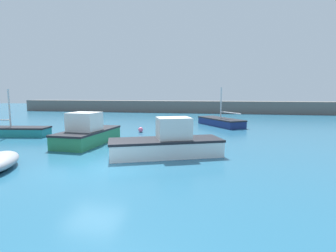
{
  "coord_description": "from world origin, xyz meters",
  "views": [
    {
      "loc": [
        5.35,
        -10.4,
        3.27
      ],
      "look_at": [
        1.5,
        9.78,
        0.65
      ],
      "focal_mm": 28.0,
      "sensor_mm": 36.0,
      "label": 1
    }
  ],
  "objects": [
    {
      "name": "rowboat_with_red_cover",
      "position": [
        -10.68,
        19.8,
        0.4
      ],
      "size": [
        3.16,
        2.9,
        0.8
      ],
      "rotation": [
        0.0,
        0.0,
        5.59
      ],
      "color": "red",
      "rests_on": "ground_plane"
    },
    {
      "name": "motorboat_grey_hull",
      "position": [
        2.82,
        2.69,
        0.66
      ],
      "size": [
        6.11,
        4.02,
        2.0
      ],
      "rotation": [
        0.0,
        0.0,
        3.53
      ],
      "color": "white",
      "rests_on": "ground_plane"
    },
    {
      "name": "mooring_buoy_red",
      "position": [
        -6.37,
        10.2,
        0.29
      ],
      "size": [
        0.57,
        0.57,
        0.57
      ],
      "primitive_type": "sphere",
      "color": "red",
      "rests_on": "ground_plane"
    },
    {
      "name": "ground_plane",
      "position": [
        0.0,
        0.0,
        -0.1
      ],
      "size": [
        120.0,
        120.0,
        0.2
      ],
      "primitive_type": "cube",
      "color": "#235B7A"
    },
    {
      "name": "motorboat_with_cabin",
      "position": [
        -2.83,
        4.91,
        0.71
      ],
      "size": [
        2.43,
        5.29,
        2.04
      ],
      "rotation": [
        0.0,
        0.0,
        1.52
      ],
      "color": "#287A4C",
      "rests_on": "ground_plane"
    },
    {
      "name": "harbor_breakwater",
      "position": [
        0.0,
        32.95,
        0.96
      ],
      "size": [
        57.49,
        2.96,
        1.91
      ],
      "primitive_type": "cube",
      "color": "#66605B",
      "rests_on": "ground_plane"
    },
    {
      "name": "mooring_buoy_pink",
      "position": [
        -0.92,
        10.33,
        0.21
      ],
      "size": [
        0.41,
        0.41,
        0.41
      ],
      "primitive_type": "sphere",
      "color": "#EA668C",
      "rests_on": "ground_plane"
    },
    {
      "name": "sailboat_short_mast",
      "position": [
        5.64,
        15.9,
        0.4
      ],
      "size": [
        4.76,
        5.77,
        3.79
      ],
      "rotation": [
        0.0,
        0.0,
        2.17
      ],
      "color": "navy",
      "rests_on": "ground_plane"
    },
    {
      "name": "sailboat_twin_hulled",
      "position": [
        -10.0,
        6.61,
        0.37
      ],
      "size": [
        5.82,
        2.32,
        3.54
      ],
      "rotation": [
        0.0,
        0.0,
        0.15
      ],
      "color": "teal",
      "rests_on": "ground_plane"
    }
  ]
}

